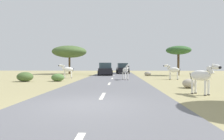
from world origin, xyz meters
TOP-DOWN VIEW (x-y plane):
  - ground_plane at (0.00, 0.00)m, footprint 90.00×90.00m
  - road at (0.41, 0.00)m, footprint 6.00×64.00m
  - lane_markings at (0.41, -1.00)m, footprint 0.16×56.00m
  - zebra_0 at (1.77, 12.10)m, footprint 0.74×1.55m
  - zebra_1 at (6.59, 13.35)m, footprint 1.60×0.96m
  - zebra_2 at (-4.71, 15.13)m, footprint 1.70×0.64m
  - zebra_3 at (5.24, 2.86)m, footprint 1.14×1.46m
  - car_0 at (1.68, 26.71)m, footprint 2.27×4.46m
  - car_1 at (-0.79, 20.99)m, footprint 2.12×4.39m
  - tree_1 at (9.47, 21.36)m, footprint 3.45×3.45m
  - tree_4 at (-6.99, 25.20)m, footprint 5.55×5.55m
  - bush_0 at (-7.21, 10.30)m, footprint 1.41×1.27m
  - bush_1 at (-4.38, 10.68)m, footprint 1.16×1.04m
  - rock_0 at (9.38, 12.54)m, footprint 0.75×0.72m
  - rock_3 at (5.00, 20.09)m, footprint 0.89×0.63m
  - rock_4 at (5.63, 5.79)m, footprint 0.84×0.92m

SIDE VIEW (x-z plane):
  - ground_plane at x=0.00m, z-range 0.00..0.00m
  - road at x=0.41m, z-range 0.00..0.05m
  - lane_markings at x=0.41m, z-range 0.05..0.06m
  - rock_0 at x=9.38m, z-range 0.00..0.44m
  - rock_3 at x=5.00m, z-range 0.00..0.58m
  - rock_4 at x=5.63m, z-range 0.00..0.59m
  - bush_1 at x=-4.38m, z-range 0.00..0.70m
  - bush_0 at x=-7.21m, z-range 0.00..0.85m
  - car_0 at x=1.68m, z-range -0.02..1.72m
  - car_1 at x=-0.79m, z-range -0.02..1.72m
  - zebra_3 at x=5.24m, z-range 0.15..1.71m
  - zebra_0 at x=1.77m, z-range 0.20..1.71m
  - zebra_1 at x=6.59m, z-range 0.15..1.76m
  - zebra_2 at x=-4.71m, z-range 0.16..1.77m
  - tree_1 at x=9.47m, z-range 1.43..5.59m
  - tree_4 at x=-6.99m, z-range 1.33..5.94m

